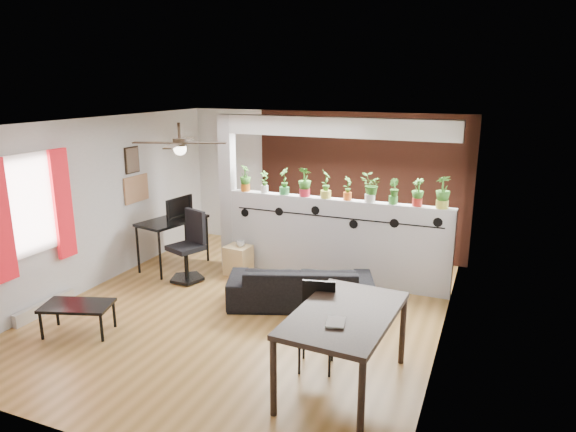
{
  "coord_description": "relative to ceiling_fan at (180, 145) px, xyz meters",
  "views": [
    {
      "loc": [
        3.06,
        -5.96,
        3.11
      ],
      "look_at": [
        0.36,
        0.6,
        1.25
      ],
      "focal_mm": 32.0,
      "sensor_mm": 36.0,
      "label": 1
    }
  ],
  "objects": [
    {
      "name": "room_shell",
      "position": [
        0.8,
        0.3,
        -1.01
      ],
      "size": [
        6.3,
        7.1,
        2.9
      ],
      "color": "olive",
      "rests_on": "ground"
    },
    {
      "name": "partition_wall",
      "position": [
        1.6,
        1.8,
        -1.64
      ],
      "size": [
        3.6,
        0.18,
        1.35
      ],
      "primitive_type": "cube",
      "color": "#BCBCC1",
      "rests_on": "ground"
    },
    {
      "name": "ceiling_header",
      "position": [
        1.6,
        1.8,
        0.14
      ],
      "size": [
        3.6,
        0.18,
        0.3
      ],
      "primitive_type": "cube",
      "color": "white",
      "rests_on": "room_shell"
    },
    {
      "name": "pier_column",
      "position": [
        -0.31,
        1.8,
        -1.01
      ],
      "size": [
        0.22,
        0.2,
        2.6
      ],
      "primitive_type": "cube",
      "color": "#BCBCC1",
      "rests_on": "ground"
    },
    {
      "name": "brick_panel",
      "position": [
        1.6,
        3.27,
        -1.01
      ],
      "size": [
        3.9,
        0.05,
        2.6
      ],
      "primitive_type": "cube",
      "color": "#A64830",
      "rests_on": "ground"
    },
    {
      "name": "vine_decal",
      "position": [
        1.6,
        1.7,
        -1.23
      ],
      "size": [
        3.31,
        0.01,
        0.3
      ],
      "color": "black",
      "rests_on": "partition_wall"
    },
    {
      "name": "window_assembly",
      "position": [
        -1.76,
        -0.9,
        -0.81
      ],
      "size": [
        0.09,
        1.3,
        1.55
      ],
      "color": "white",
      "rests_on": "room_shell"
    },
    {
      "name": "baseboard_heater",
      "position": [
        -1.74,
        -0.9,
        -2.22
      ],
      "size": [
        0.08,
        1.0,
        0.18
      ],
      "primitive_type": "cube",
      "color": "beige",
      "rests_on": "ground"
    },
    {
      "name": "corkboard",
      "position": [
        -1.78,
        1.25,
        -0.96
      ],
      "size": [
        0.03,
        0.6,
        0.45
      ],
      "primitive_type": "cube",
      "color": "#A2714E",
      "rests_on": "room_shell"
    },
    {
      "name": "framed_art",
      "position": [
        -1.78,
        1.2,
        -0.46
      ],
      "size": [
        0.03,
        0.34,
        0.44
      ],
      "color": "#8C7259",
      "rests_on": "room_shell"
    },
    {
      "name": "ceiling_fan",
      "position": [
        0.0,
        0.0,
        0.0
      ],
      "size": [
        1.19,
        1.19,
        0.43
      ],
      "color": "black",
      "rests_on": "room_shell"
    },
    {
      "name": "potted_plant_0",
      "position": [
        0.02,
        1.8,
        -0.74
      ],
      "size": [
        0.24,
        0.27,
        0.43
      ],
      "color": "#C46217",
      "rests_on": "partition_wall"
    },
    {
      "name": "potted_plant_1",
      "position": [
        0.37,
        1.8,
        -0.77
      ],
      "size": [
        0.22,
        0.22,
        0.36
      ],
      "color": "silver",
      "rests_on": "partition_wall"
    },
    {
      "name": "potted_plant_2",
      "position": [
        0.72,
        1.8,
        -0.73
      ],
      "size": [
        0.28,
        0.29,
        0.44
      ],
      "color": "#349146",
      "rests_on": "partition_wall"
    },
    {
      "name": "potted_plant_3",
      "position": [
        1.07,
        1.8,
        -0.72
      ],
      "size": [
        0.26,
        0.22,
        0.46
      ],
      "color": "red",
      "rests_on": "partition_wall"
    },
    {
      "name": "potted_plant_4",
      "position": [
        1.42,
        1.8,
        -0.73
      ],
      "size": [
        0.24,
        0.27,
        0.45
      ],
      "color": "gold",
      "rests_on": "partition_wall"
    },
    {
      "name": "potted_plant_5",
      "position": [
        1.78,
        1.8,
        -0.77
      ],
      "size": [
        0.18,
        0.21,
        0.37
      ],
      "color": "orange",
      "rests_on": "partition_wall"
    },
    {
      "name": "potted_plant_6",
      "position": [
        2.13,
        1.8,
        -0.74
      ],
      "size": [
        0.26,
        0.24,
        0.43
      ],
      "color": "silver",
      "rests_on": "partition_wall"
    },
    {
      "name": "potted_plant_7",
      "position": [
        2.48,
        1.8,
        -0.76
      ],
      "size": [
        0.24,
        0.24,
        0.38
      ],
      "color": "green",
      "rests_on": "partition_wall"
    },
    {
      "name": "potted_plant_8",
      "position": [
        2.83,
        1.8,
        -0.75
      ],
      "size": [
        0.26,
        0.25,
        0.41
      ],
      "color": "red",
      "rests_on": "partition_wall"
    },
    {
      "name": "potted_plant_9",
      "position": [
        3.18,
        1.8,
        -0.71
      ],
      "size": [
        0.32,
        0.31,
        0.48
      ],
      "color": "#C4C545",
      "rests_on": "partition_wall"
    },
    {
      "name": "sofa",
      "position": [
        1.42,
        0.74,
        -2.03
      ],
      "size": [
        2.1,
        1.4,
        0.57
      ],
      "primitive_type": "imported",
      "rotation": [
        0.0,
        0.0,
        3.5
      ],
      "color": "black",
      "rests_on": "ground"
    },
    {
      "name": "cube_shelf",
      "position": [
        0.03,
        1.46,
        -2.07
      ],
      "size": [
        0.43,
        0.39,
        0.49
      ],
      "primitive_type": "cube",
      "rotation": [
        0.0,
        0.0,
        -0.09
      ],
      "color": "tan",
      "rests_on": "ground"
    },
    {
      "name": "cup",
      "position": [
        0.08,
        1.46,
        -1.78
      ],
      "size": [
        0.15,
        0.15,
        0.1
      ],
      "primitive_type": "imported",
      "rotation": [
        0.0,
        0.0,
        -0.14
      ],
      "color": "gray",
      "rests_on": "cube_shelf"
    },
    {
      "name": "computer_desk",
      "position": [
        -1.16,
        1.36,
        -1.54
      ],
      "size": [
        0.85,
        1.28,
        0.85
      ],
      "color": "black",
      "rests_on": "ground"
    },
    {
      "name": "monitor",
      "position": [
        -1.16,
        1.51,
        -1.36
      ],
      "size": [
        0.35,
        0.11,
        0.2
      ],
      "primitive_type": "imported",
      "rotation": [
        0.0,
        0.0,
        1.43
      ],
      "color": "black",
      "rests_on": "computer_desk"
    },
    {
      "name": "office_chair",
      "position": [
        -0.57,
        0.94,
        -1.82
      ],
      "size": [
        0.61,
        0.61,
        1.12
      ],
      "color": "black",
      "rests_on": "ground"
    },
    {
      "name": "dining_table",
      "position": [
        2.58,
        -1.03,
        -1.55
      ],
      "size": [
        1.04,
        1.62,
        0.85
      ],
      "color": "black",
      "rests_on": "ground"
    },
    {
      "name": "book",
      "position": [
        2.48,
        -1.33,
        -1.45
      ],
      "size": [
        0.23,
        0.28,
        0.02
      ],
      "primitive_type": "imported",
      "rotation": [
        0.0,
        0.0,
        0.2
      ],
      "color": "gray",
      "rests_on": "dining_table"
    },
    {
      "name": "folding_chair",
      "position": [
        2.17,
        -0.69,
        -1.74
      ],
      "size": [
        0.47,
        0.47,
        0.97
      ],
      "color": "black",
      "rests_on": "ground"
    },
    {
      "name": "coffee_table",
      "position": [
        -0.87,
        -1.16,
        -1.96
      ],
      "size": [
        0.95,
        0.72,
        0.4
      ],
      "color": "black",
      "rests_on": "ground"
    }
  ]
}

